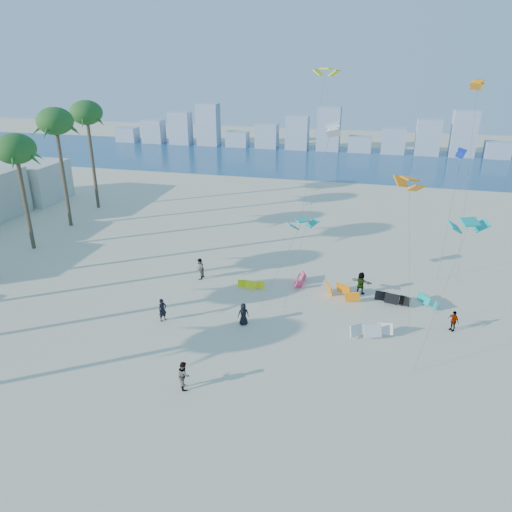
# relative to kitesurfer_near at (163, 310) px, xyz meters

# --- Properties ---
(ground) EXTENTS (220.00, 220.00, 0.00)m
(ground) POSITION_rel_kitesurfer_near_xyz_m (3.27, -12.82, -0.88)
(ground) COLOR beige
(ground) RESTS_ON ground
(ocean) EXTENTS (220.00, 220.00, 0.00)m
(ocean) POSITION_rel_kitesurfer_near_xyz_m (3.27, 59.18, -0.88)
(ocean) COLOR navy
(ocean) RESTS_ON ground
(kitesurfer_near) EXTENTS (0.71, 0.77, 1.76)m
(kitesurfer_near) POSITION_rel_kitesurfer_near_xyz_m (0.00, 0.00, 0.00)
(kitesurfer_near) COLOR black
(kitesurfer_near) RESTS_ON ground
(kitesurfer_mid) EXTENTS (1.03, 1.09, 1.78)m
(kitesurfer_mid) POSITION_rel_kitesurfer_near_xyz_m (4.40, -6.92, 0.01)
(kitesurfer_mid) COLOR gray
(kitesurfer_mid) RESTS_ON ground
(kitesurfers_far) EXTENTS (26.44, 11.97, 1.89)m
(kitesurfers_far) POSITION_rel_kitesurfer_near_xyz_m (14.32, 3.70, 0.02)
(kitesurfers_far) COLOR black
(kitesurfers_far) RESTS_ON ground
(grounded_kites) EXTENTS (16.22, 9.66, 1.04)m
(grounded_kites) POSITION_rel_kitesurfer_near_xyz_m (13.20, 5.57, -0.43)
(grounded_kites) COLOR #FFF40D
(grounded_kites) RESTS_ON ground
(flying_kites) EXTENTS (26.88, 28.03, 17.19)m
(flying_kites) POSITION_rel_kitesurfer_near_xyz_m (18.24, 10.63, 10.45)
(flying_kites) COLOR #0EA89D
(flying_kites) RESTS_ON ground
(distant_skyline) EXTENTS (85.00, 3.00, 8.40)m
(distant_skyline) POSITION_rel_kitesurfer_near_xyz_m (2.08, 69.18, 2.21)
(distant_skyline) COLOR #9EADBF
(distant_skyline) RESTS_ON ground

